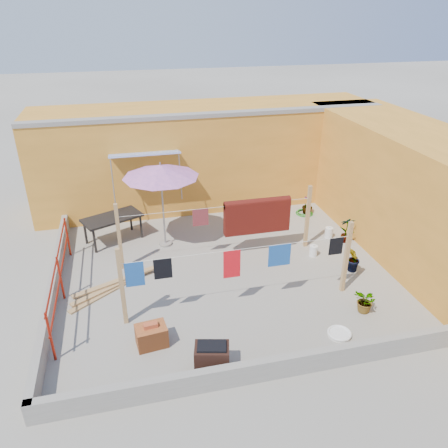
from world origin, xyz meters
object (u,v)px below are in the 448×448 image
at_px(brick_stack, 152,336).
at_px(water_jug_b, 329,233).
at_px(water_jug_a, 313,251).
at_px(patio_umbrella, 161,171).
at_px(green_hose, 304,213).
at_px(outdoor_table, 112,219).
at_px(plant_back_a, 249,210).
at_px(brazier, 212,357).
at_px(white_basin, 339,334).

height_order(brick_stack, water_jug_b, brick_stack).
bearing_deg(water_jug_a, patio_umbrella, 157.78).
distance_m(patio_umbrella, green_hose, 5.17).
bearing_deg(patio_umbrella, water_jug_a, -22.22).
bearing_deg(green_hose, outdoor_table, -176.16).
height_order(outdoor_table, brick_stack, outdoor_table).
distance_m(water_jug_a, water_jug_b, 1.22).
distance_m(outdoor_table, brick_stack, 4.65).
bearing_deg(patio_umbrella, brick_stack, -100.35).
bearing_deg(plant_back_a, water_jug_b, -37.53).
bearing_deg(outdoor_table, water_jug_a, -22.36).
bearing_deg(patio_umbrella, water_jug_b, -8.35).
xyz_separation_m(water_jug_b, green_hose, (-0.04, 1.66, -0.12)).
distance_m(brazier, water_jug_a, 4.86).
distance_m(water_jug_b, green_hose, 1.67).
distance_m(brick_stack, plant_back_a, 5.92).
distance_m(brazier, water_jug_b, 6.08).
height_order(brazier, white_basin, brazier).
relative_size(water_jug_a, water_jug_b, 0.98).
distance_m(brick_stack, water_jug_a, 5.14).
relative_size(brick_stack, green_hose, 1.15).
xyz_separation_m(brick_stack, water_jug_a, (4.51, 2.45, -0.07)).
bearing_deg(brazier, white_basin, 6.05).
xyz_separation_m(outdoor_table, plant_back_a, (4.07, 0.25, -0.27)).
bearing_deg(water_jug_b, patio_umbrella, 171.65).
bearing_deg(water_jug_a, brick_stack, -151.48).
bearing_deg(green_hose, brick_stack, -136.98).
relative_size(patio_umbrella, white_basin, 5.13).
xyz_separation_m(outdoor_table, water_jug_a, (5.17, -2.13, -0.52)).
relative_size(outdoor_table, white_basin, 3.61).
bearing_deg(water_jug_b, outdoor_table, 168.18).
xyz_separation_m(outdoor_table, green_hose, (5.99, 0.40, -0.64)).
xyz_separation_m(patio_umbrella, water_jug_a, (3.78, -1.55, -2.02)).
height_order(brick_stack, green_hose, brick_stack).
distance_m(brazier, plant_back_a, 6.22).
bearing_deg(patio_umbrella, green_hose, 12.03).
relative_size(white_basin, water_jug_a, 1.42).
relative_size(white_basin, green_hose, 0.89).
height_order(patio_umbrella, brazier, patio_umbrella).
relative_size(outdoor_table, green_hose, 3.20).
bearing_deg(green_hose, patio_umbrella, -167.97).
bearing_deg(brick_stack, green_hose, 43.02).
bearing_deg(water_jug_a, green_hose, 71.97).
relative_size(patio_umbrella, water_jug_a, 7.29).
relative_size(brazier, plant_back_a, 0.87).
relative_size(water_jug_b, plant_back_a, 0.44).
bearing_deg(plant_back_a, white_basin, -86.69).
height_order(patio_umbrella, brick_stack, patio_umbrella).
relative_size(patio_umbrella, brazier, 3.57).
xyz_separation_m(outdoor_table, brick_stack, (0.65, -4.58, -0.45)).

